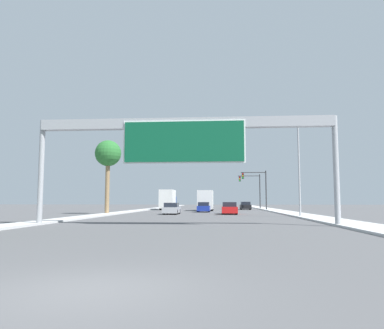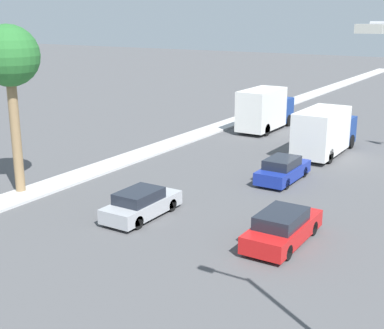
{
  "view_description": "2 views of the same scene",
  "coord_description": "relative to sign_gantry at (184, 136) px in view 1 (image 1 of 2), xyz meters",
  "views": [
    {
      "loc": [
        2.4,
        -6.91,
        1.66
      ],
      "look_at": [
        0.0,
        24.95,
        4.74
      ],
      "focal_mm": 35.0,
      "sensor_mm": 36.0,
      "label": 1
    },
    {
      "loc": [
        11.52,
        19.18,
        9.47
      ],
      "look_at": [
        0.16,
        37.28,
        3.48
      ],
      "focal_mm": 50.0,
      "sensor_mm": 36.0,
      "label": 2
    }
  ],
  "objects": [
    {
      "name": "median_strip_left",
      "position": [
        -10.75,
        42.11,
        -5.95
      ],
      "size": [
        2.0,
        120.0,
        0.15
      ],
      "color": "#BEBEBE",
      "rests_on": "ground"
    },
    {
      "name": "traffic_light_near_intersection",
      "position": [
        8.94,
        40.11,
        -1.48
      ],
      "size": [
        4.37,
        0.32,
        6.79
      ],
      "color": "#2D2D30",
      "rests_on": "ground"
    },
    {
      "name": "palm_tree_background",
      "position": [
        -11.34,
        19.96,
        1.21
      ],
      "size": [
        3.2,
        3.2,
        9.06
      ],
      "color": "#8C704C",
      "rests_on": "ground"
    },
    {
      "name": "truck_box_secondary",
      "position": [
        -7.0,
        42.38,
        -4.23
      ],
      "size": [
        2.39,
        7.03,
        3.56
      ],
      "color": "navy",
      "rests_on": "ground"
    },
    {
      "name": "ground_plane",
      "position": [
        0.0,
        -17.89,
        -6.03
      ],
      "size": [
        300.0,
        300.0,
        0.0
      ],
      "primitive_type": "plane",
      "color": "#515154"
    },
    {
      "name": "traffic_light_mid_block",
      "position": [
        8.95,
        50.11,
        -1.45
      ],
      "size": [
        4.38,
        0.32,
        6.85
      ],
      "color": "#2D2D30",
      "rests_on": "ground"
    },
    {
      "name": "car_far_left",
      "position": [
        0.0,
        29.72,
        -5.35
      ],
      "size": [
        1.78,
        4.49,
        1.44
      ],
      "color": "navy",
      "rests_on": "ground"
    },
    {
      "name": "car_near_right",
      "position": [
        -3.5,
        20.61,
        -5.37
      ],
      "size": [
        1.77,
        4.44,
        1.39
      ],
      "color": "#A5A8AD",
      "rests_on": "ground"
    },
    {
      "name": "truck_box_primary",
      "position": [
        0.0,
        37.03,
        -4.36
      ],
      "size": [
        2.45,
        7.41,
        3.28
      ],
      "color": "navy",
      "rests_on": "ground"
    },
    {
      "name": "sign_gantry",
      "position": [
        0.0,
        0.0,
        0.0
      ],
      "size": [
        20.27,
        0.73,
        7.23
      ],
      "color": "#9EA0A5",
      "rests_on": "ground"
    },
    {
      "name": "sidewalk_right",
      "position": [
        11.25,
        42.11,
        -5.95
      ],
      "size": [
        3.0,
        120.0,
        0.15
      ],
      "color": "#BEBEBE",
      "rests_on": "ground"
    },
    {
      "name": "car_near_left",
      "position": [
        3.5,
        21.37,
        -5.33
      ],
      "size": [
        1.86,
        4.8,
        1.47
      ],
      "color": "red",
      "rests_on": "ground"
    },
    {
      "name": "car_mid_center",
      "position": [
        7.0,
        44.66,
        -5.34
      ],
      "size": [
        1.89,
        4.33,
        1.45
      ],
      "color": "black",
      "rests_on": "ground"
    },
    {
      "name": "street_lamp_right",
      "position": [
        10.1,
        13.45,
        -0.56
      ],
      "size": [
        2.3,
        0.28,
        9.43
      ],
      "color": "#9EA0A5",
      "rests_on": "ground"
    }
  ]
}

